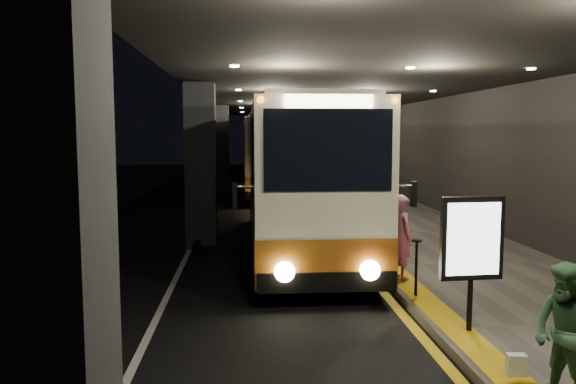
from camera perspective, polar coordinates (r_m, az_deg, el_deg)
name	(u,v)px	position (r m, az deg, el deg)	size (l,w,h in m)	color
ground	(261,285)	(11.59, -2.74, -9.42)	(90.00, 90.00, 0.00)	black
lane_line_white	(194,240)	(16.53, -9.49, -4.81)	(0.12, 50.00, 0.01)	silver
kerb_stripe_yellow	(336,238)	(16.67, 4.91, -4.66)	(0.18, 50.00, 0.01)	gold
sidewalk	(416,234)	(17.20, 12.85, -4.22)	(4.50, 50.00, 0.15)	#514C44
tactile_strip	(353,233)	(16.73, 6.61, -4.11)	(0.50, 50.00, 0.01)	gold
terminal_wall	(493,136)	(17.74, 20.07, 5.37)	(0.10, 50.00, 6.00)	black
support_columns	(201,166)	(15.25, -8.84, 2.61)	(0.80, 24.80, 4.40)	black
canopy	(343,80)	(16.48, 5.58, 11.26)	(9.00, 50.00, 0.40)	black
coach_main	(297,181)	(15.32, 0.87, 1.16)	(2.49, 12.00, 3.73)	beige
coach_second	(269,158)	(28.74, -1.90, 3.45)	(2.51, 11.98, 3.77)	beige
coach_third	(265,150)	(41.31, -2.39, 4.32)	(2.92, 12.52, 3.92)	beige
passenger_boarding	(401,237)	(11.51, 11.39, -4.49)	(0.63, 0.41, 1.72)	#D1618F
passenger_waiting_green	(566,335)	(6.90, 26.41, -12.84)	(0.75, 0.47, 1.55)	#3A6945
bag_plain	(516,365)	(7.60, 22.17, -16.00)	(0.22, 0.13, 0.28)	beige
info_sign	(472,241)	(8.65, 18.19, -4.73)	(0.96, 0.18, 2.01)	black
stanchion_post	(416,268)	(10.43, 12.89, -7.58)	(0.05, 0.05, 1.02)	black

